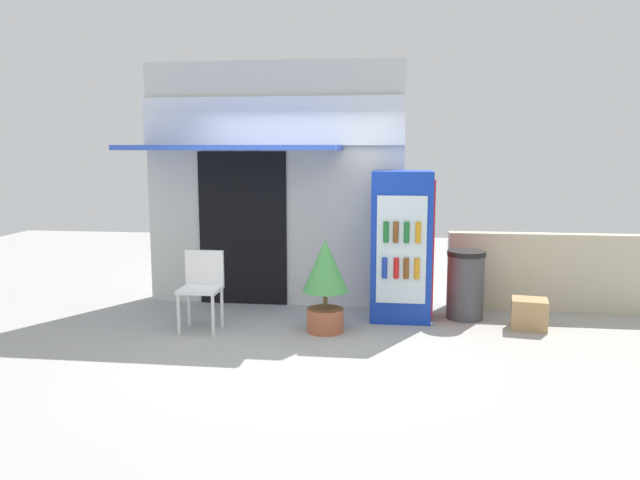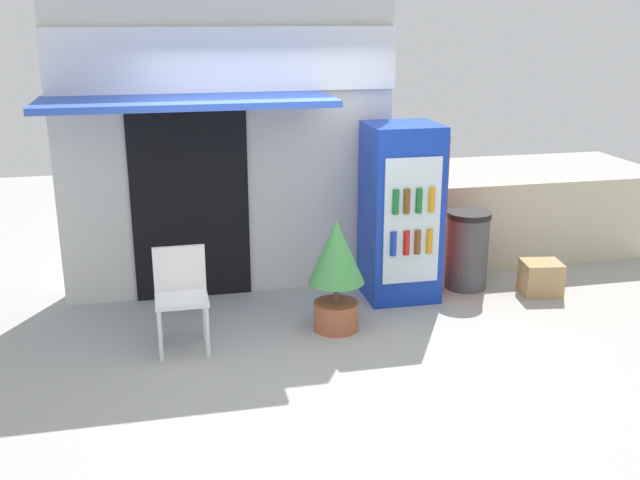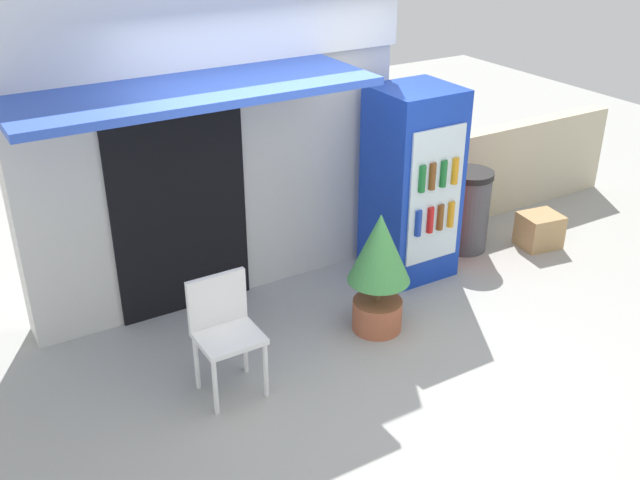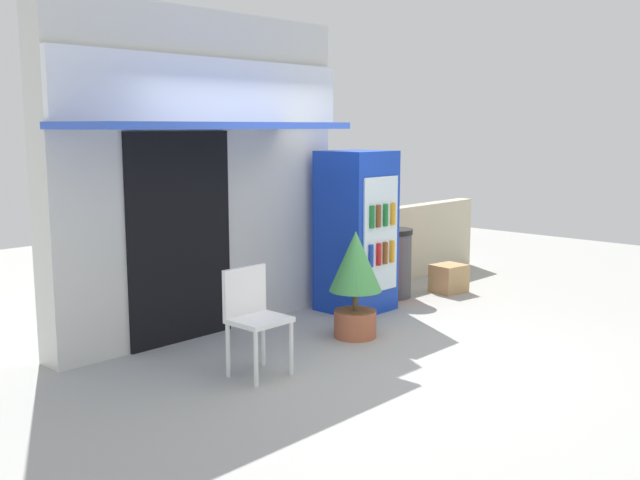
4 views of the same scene
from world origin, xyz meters
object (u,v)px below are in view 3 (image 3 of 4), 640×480
at_px(potted_plant_near_shop, 379,263).
at_px(trash_bin, 467,210).
at_px(drink_cooler, 413,184).
at_px(cardboard_box, 539,230).
at_px(plastic_chair, 224,325).

xyz_separation_m(potted_plant_near_shop, trash_bin, (1.61, 0.76, -0.20)).
bearing_deg(trash_bin, potted_plant_near_shop, -154.66).
relative_size(drink_cooler, cardboard_box, 4.56).
xyz_separation_m(trash_bin, cardboard_box, (0.68, -0.35, -0.24)).
distance_m(trash_bin, cardboard_box, 0.81).
distance_m(potted_plant_near_shop, trash_bin, 1.79).
height_order(plastic_chair, trash_bin, plastic_chair).
xyz_separation_m(plastic_chair, cardboard_box, (3.68, 0.48, -0.36)).
relative_size(potted_plant_near_shop, trash_bin, 1.26).
bearing_deg(cardboard_box, plastic_chair, -172.58).
relative_size(plastic_chair, cardboard_box, 2.29).
xyz_separation_m(drink_cooler, potted_plant_near_shop, (-0.84, -0.69, -0.28)).
relative_size(plastic_chair, potted_plant_near_shop, 0.85).
distance_m(potted_plant_near_shop, cardboard_box, 2.37).
distance_m(plastic_chair, cardboard_box, 3.73).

